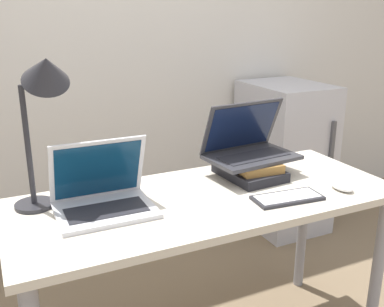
{
  "coord_description": "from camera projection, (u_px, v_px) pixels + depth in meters",
  "views": [
    {
      "loc": [
        -0.74,
        -1.11,
        1.43
      ],
      "look_at": [
        -0.07,
        0.31,
        0.92
      ],
      "focal_mm": 42.0,
      "sensor_mm": 36.0,
      "label": 1
    }
  ],
  "objects": [
    {
      "name": "book_stack",
      "position": [
        251.0,
        170.0,
        1.91
      ],
      "size": [
        0.23,
        0.29,
        0.07
      ],
      "color": "black",
      "rests_on": "desk"
    },
    {
      "name": "wall_back",
      "position": [
        111.0,
        24.0,
        2.63
      ],
      "size": [
        8.0,
        0.05,
        2.7
      ],
      "color": "silver",
      "rests_on": "ground_plane"
    },
    {
      "name": "desk_lamp",
      "position": [
        44.0,
        89.0,
        1.5
      ],
      "size": [
        0.23,
        0.2,
        0.58
      ],
      "color": "#28282D",
      "rests_on": "desk"
    },
    {
      "name": "laptop_on_books",
      "position": [
        249.0,
        147.0,
        1.93
      ],
      "size": [
        0.4,
        0.28,
        0.24
      ],
      "color": "#333338",
      "rests_on": "book_stack"
    },
    {
      "name": "mini_fridge",
      "position": [
        283.0,
        156.0,
        3.02
      ],
      "size": [
        0.45,
        0.6,
        0.98
      ],
      "color": "silver",
      "rests_on": "ground_plane"
    },
    {
      "name": "desk",
      "position": [
        207.0,
        217.0,
        1.76
      ],
      "size": [
        1.5,
        0.62,
        0.74
      ],
      "color": "beige",
      "rests_on": "ground_plane"
    },
    {
      "name": "laptop_left",
      "position": [
        103.0,
        197.0,
        1.59
      ],
      "size": [
        0.34,
        0.27,
        0.26
      ],
      "color": "silver",
      "rests_on": "desk"
    },
    {
      "name": "mouse",
      "position": [
        342.0,
        186.0,
        1.78
      ],
      "size": [
        0.07,
        0.1,
        0.03
      ],
      "color": "white",
      "rests_on": "desk"
    },
    {
      "name": "wireless_keyboard",
      "position": [
        287.0,
        198.0,
        1.69
      ],
      "size": [
        0.27,
        0.14,
        0.01
      ],
      "color": "#28282D",
      "rests_on": "desk"
    }
  ]
}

